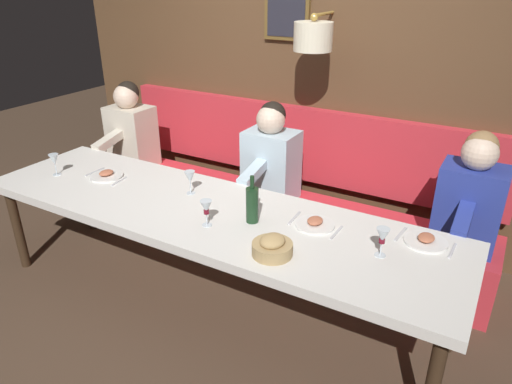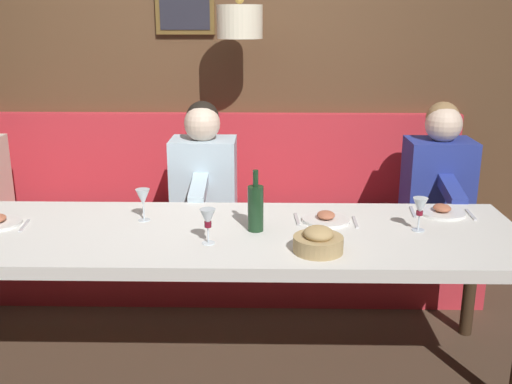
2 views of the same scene
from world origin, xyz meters
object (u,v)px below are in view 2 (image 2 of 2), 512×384
(wine_glass_0, at_px, (420,208))
(bread_bowl, at_px, (318,241))
(wine_glass_3, at_px, (208,219))
(wine_bottle, at_px, (256,207))
(dining_table, at_px, (184,241))
(diner_near, at_px, (204,170))
(diner_nearest, at_px, (439,171))
(wine_glass_2, at_px, (143,198))

(wine_glass_0, bearing_deg, bread_bowl, 118.95)
(wine_glass_3, xyz_separation_m, bread_bowl, (-0.09, -0.49, -0.07))
(wine_glass_0, distance_m, wine_bottle, 0.78)
(dining_table, bearing_deg, bread_bowl, -112.55)
(diner_near, height_order, wine_glass_3, diner_near)
(diner_near, bearing_deg, diner_nearest, -90.00)
(diner_nearest, height_order, wine_glass_0, diner_nearest)
(wine_glass_0, bearing_deg, diner_nearest, -20.99)
(diner_near, distance_m, wine_glass_2, 0.77)
(dining_table, bearing_deg, wine_glass_2, 57.16)
(dining_table, height_order, diner_nearest, diner_nearest)
(dining_table, xyz_separation_m, wine_glass_2, (0.14, 0.22, 0.17))
(wine_glass_3, bearing_deg, diner_nearest, -51.58)
(wine_glass_2, distance_m, bread_bowl, 0.94)
(diner_near, height_order, wine_glass_0, diner_near)
(bread_bowl, bearing_deg, wine_glass_3, 79.58)
(wine_glass_3, xyz_separation_m, wine_bottle, (0.18, -0.21, 0.00))
(dining_table, height_order, wine_glass_0, wine_glass_0)
(wine_glass_2, bearing_deg, wine_bottle, -103.49)
(wine_glass_2, bearing_deg, diner_nearest, -66.24)
(diner_nearest, relative_size, bread_bowl, 3.60)
(wine_glass_0, relative_size, wine_glass_3, 1.00)
(diner_nearest, bearing_deg, bread_bowl, 143.80)
(bread_bowl, bearing_deg, diner_near, 28.51)
(wine_glass_0, distance_m, wine_glass_3, 1.01)
(dining_table, xyz_separation_m, wine_glass_0, (0.02, -1.13, 0.17))
(wine_glass_3, bearing_deg, diner_near, 7.05)
(wine_glass_0, distance_m, bread_bowl, 0.58)
(diner_near, distance_m, wine_glass_3, 1.06)
(wine_bottle, height_order, bread_bowl, wine_bottle)
(wine_glass_3, bearing_deg, bread_bowl, -100.42)
(wine_glass_2, bearing_deg, wine_glass_3, -131.23)
(wine_glass_0, bearing_deg, diner_near, 52.52)
(wine_glass_2, bearing_deg, dining_table, -122.84)
(dining_table, xyz_separation_m, bread_bowl, (-0.26, -0.63, 0.10))
(wine_glass_2, bearing_deg, bread_bowl, -115.42)
(wine_glass_3, bearing_deg, wine_glass_0, -79.24)
(diner_near, relative_size, wine_glass_2, 4.82)
(diner_nearest, bearing_deg, wine_glass_0, 159.01)
(wine_glass_2, xyz_separation_m, wine_bottle, (-0.14, -0.57, -0.00))
(wine_glass_0, xyz_separation_m, bread_bowl, (-0.28, 0.50, -0.07))
(dining_table, bearing_deg, wine_glass_3, -141.38)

